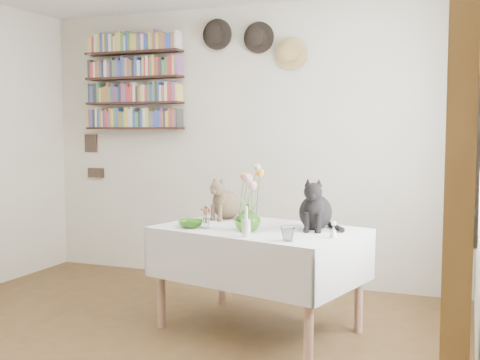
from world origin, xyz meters
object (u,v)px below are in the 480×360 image
at_px(dining_table, 259,253).
at_px(tabby_cat, 227,197).
at_px(bookshelf_unit, 134,82).
at_px(flower_vase, 248,218).
at_px(black_cat, 316,203).

bearing_deg(dining_table, tabby_cat, 139.42).
xyz_separation_m(dining_table, bookshelf_unit, (-1.70, 1.21, 1.30)).
relative_size(flower_vase, bookshelf_unit, 0.18).
xyz_separation_m(dining_table, black_cat, (0.38, 0.08, 0.36)).
relative_size(dining_table, tabby_cat, 4.65).
bearing_deg(flower_vase, bookshelf_unit, 140.71).
height_order(dining_table, bookshelf_unit, bookshelf_unit).
relative_size(tabby_cat, flower_vase, 1.80).
distance_m(tabby_cat, flower_vase, 0.58).
bearing_deg(bookshelf_unit, dining_table, -35.52).
bearing_deg(flower_vase, tabby_cat, 125.92).
bearing_deg(flower_vase, dining_table, 81.31).
bearing_deg(dining_table, black_cat, 12.29).
distance_m(dining_table, bookshelf_unit, 2.46).
bearing_deg(bookshelf_unit, flower_vase, -39.29).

